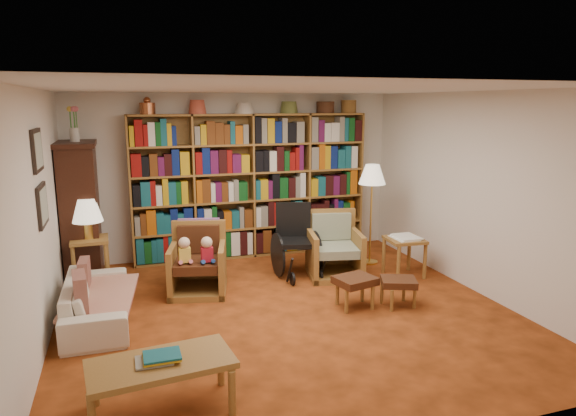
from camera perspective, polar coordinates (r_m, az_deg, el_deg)
name	(u,v)px	position (r m, az deg, el deg)	size (l,w,h in m)	color
floor	(287,312)	(6.01, -0.14, -11.49)	(5.00, 5.00, 0.00)	#A54719
ceiling	(287,89)	(5.53, -0.16, 13.09)	(5.00, 5.00, 0.00)	silver
wall_back	(237,176)	(8.02, -5.70, 3.61)	(5.00, 5.00, 0.00)	silver
wall_front	(406,277)	(3.43, 13.02, -7.53)	(5.00, 5.00, 0.00)	silver
wall_left	(37,222)	(5.43, -26.13, -1.36)	(5.00, 5.00, 0.00)	silver
wall_right	(477,193)	(6.82, 20.24, 1.55)	(5.00, 5.00, 0.00)	silver
bookshelf	(252,182)	(7.91, -4.00, 2.95)	(3.60, 0.30, 2.42)	olive
curio_cabinet	(81,210)	(7.41, -22.04, -0.17)	(0.50, 0.95, 2.40)	#32190D
framed_pictures	(40,178)	(5.66, -25.85, 3.01)	(0.03, 0.52, 0.97)	black
sofa	(97,300)	(6.08, -20.48, -9.55)	(0.64, 1.64, 0.48)	beige
sofa_throw	(101,294)	(6.05, -20.04, -8.99)	(0.69, 1.29, 0.04)	beige
cushion_left	(84,273)	(6.35, -21.69, -6.72)	(0.11, 0.34, 0.34)	maroon
cushion_right	(80,294)	(5.69, -22.07, -8.87)	(0.13, 0.40, 0.40)	maroon
side_table_lamp	(90,250)	(7.11, -21.12, -4.39)	(0.47, 0.47, 0.65)	olive
table_lamp	(87,212)	(6.99, -21.42, -0.38)	(0.38, 0.38, 0.52)	gold
armchair_leather	(197,263)	(6.65, -10.12, -6.03)	(0.86, 0.87, 0.88)	olive
armchair_sage	(332,251)	(7.18, 4.90, -4.78)	(0.85, 0.87, 0.89)	olive
wheelchair	(297,243)	(7.12, 0.96, -3.90)	(0.59, 0.80, 1.00)	black
floor_lamp	(372,178)	(7.56, 9.33, 3.26)	(0.39, 0.39, 1.48)	gold
side_table_papers	(405,245)	(7.24, 12.83, -3.99)	(0.53, 0.53, 0.57)	olive
footstool_a	(355,283)	(6.09, 7.46, -8.21)	(0.51, 0.46, 0.37)	#472412
footstool_b	(399,284)	(6.22, 12.18, -8.22)	(0.49, 0.46, 0.34)	#472412
coffee_table	(161,367)	(4.24, -13.92, -16.74)	(1.15, 0.66, 0.47)	olive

